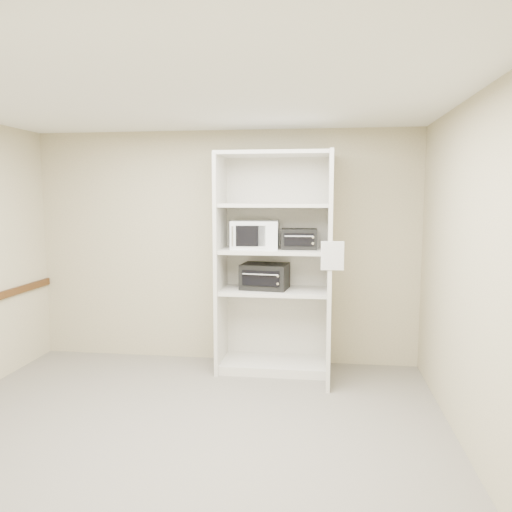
# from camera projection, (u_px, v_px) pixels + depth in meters

# --- Properties ---
(floor) EXTENTS (4.50, 4.00, 0.01)m
(floor) POSITION_uv_depth(u_px,v_px,m) (178.00, 437.00, 4.05)
(floor) COLOR #68645A
(floor) RESTS_ON ground
(ceiling) EXTENTS (4.50, 4.00, 0.01)m
(ceiling) POSITION_uv_depth(u_px,v_px,m) (171.00, 95.00, 3.73)
(ceiling) COLOR white
(wall_back) EXTENTS (4.50, 0.02, 2.70)m
(wall_back) POSITION_uv_depth(u_px,v_px,m) (224.00, 247.00, 5.86)
(wall_back) COLOR #C0B691
(wall_back) RESTS_ON ground
(wall_front) EXTENTS (4.50, 0.02, 2.70)m
(wall_front) POSITION_uv_depth(u_px,v_px,m) (22.00, 351.00, 1.92)
(wall_front) COLOR #C0B691
(wall_front) RESTS_ON ground
(wall_right) EXTENTS (0.02, 4.00, 2.70)m
(wall_right) POSITION_uv_depth(u_px,v_px,m) (476.00, 279.00, 3.60)
(wall_right) COLOR #C0B691
(wall_right) RESTS_ON ground
(shelving_unit) EXTENTS (1.24, 0.92, 2.42)m
(shelving_unit) POSITION_uv_depth(u_px,v_px,m) (278.00, 271.00, 5.51)
(shelving_unit) COLOR silver
(shelving_unit) RESTS_ON floor
(microwave) EXTENTS (0.53, 0.42, 0.31)m
(microwave) POSITION_uv_depth(u_px,v_px,m) (255.00, 235.00, 5.52)
(microwave) COLOR white
(microwave) RESTS_ON shelving_unit
(toaster_oven_upper) EXTENTS (0.40, 0.31, 0.22)m
(toaster_oven_upper) POSITION_uv_depth(u_px,v_px,m) (299.00, 239.00, 5.47)
(toaster_oven_upper) COLOR black
(toaster_oven_upper) RESTS_ON shelving_unit
(toaster_oven_lower) EXTENTS (0.55, 0.44, 0.28)m
(toaster_oven_lower) POSITION_uv_depth(u_px,v_px,m) (265.00, 276.00, 5.56)
(toaster_oven_lower) COLOR black
(toaster_oven_lower) RESTS_ON shelving_unit
(paper_sign) EXTENTS (0.22, 0.02, 0.27)m
(paper_sign) POSITION_uv_depth(u_px,v_px,m) (332.00, 256.00, 4.78)
(paper_sign) COLOR white
(paper_sign) RESTS_ON shelving_unit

